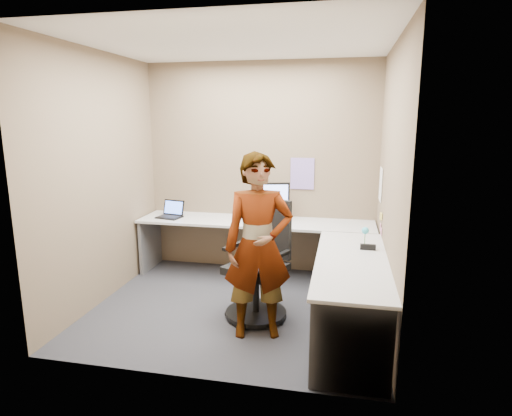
% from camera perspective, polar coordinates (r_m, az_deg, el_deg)
% --- Properties ---
extents(ground, '(3.00, 3.00, 0.00)m').
position_cam_1_polar(ground, '(4.72, -2.61, -13.11)').
color(ground, '#27272D').
rests_on(ground, ground).
extents(wall_back, '(3.00, 0.00, 3.00)m').
position_cam_1_polar(wall_back, '(5.58, 0.57, 5.28)').
color(wall_back, brown).
rests_on(wall_back, ground).
extents(wall_right, '(0.00, 2.70, 2.70)m').
position_cam_1_polar(wall_right, '(4.21, 17.41, 2.53)').
color(wall_right, brown).
rests_on(wall_right, ground).
extents(wall_left, '(0.00, 2.70, 2.70)m').
position_cam_1_polar(wall_left, '(4.92, -19.99, 3.65)').
color(wall_left, brown).
rests_on(wall_left, ground).
extents(ceiling, '(3.00, 3.00, 0.00)m').
position_cam_1_polar(ceiling, '(4.33, -2.97, 21.24)').
color(ceiling, white).
rests_on(ceiling, wall_back).
extents(desk, '(2.98, 2.58, 0.73)m').
position_cam_1_polar(desk, '(4.78, 3.57, -5.22)').
color(desk, '#B3B3B3').
rests_on(desk, ground).
extents(paper_ream, '(0.32, 0.27, 0.06)m').
position_cam_1_polar(paper_ream, '(5.37, 2.05, -1.43)').
color(paper_ream, red).
rests_on(paper_ream, desk).
extents(monitor, '(0.44, 0.18, 0.42)m').
position_cam_1_polar(monitor, '(5.32, 2.10, 1.53)').
color(monitor, black).
rests_on(monitor, paper_ream).
extents(laptop, '(0.35, 0.31, 0.22)m').
position_cam_1_polar(laptop, '(5.67, -11.23, -0.65)').
color(laptop, black).
rests_on(laptop, desk).
extents(trackball_mouse, '(0.12, 0.08, 0.07)m').
position_cam_1_polar(trackball_mouse, '(5.47, -1.76, -1.19)').
color(trackball_mouse, '#B7B7BC').
rests_on(trackball_mouse, desk).
extents(origami, '(0.10, 0.10, 0.06)m').
position_cam_1_polar(origami, '(5.15, 0.38, -1.97)').
color(origami, white).
rests_on(origami, desk).
extents(stapler, '(0.15, 0.04, 0.05)m').
position_cam_1_polar(stapler, '(4.35, 14.70, -5.06)').
color(stapler, black).
rests_on(stapler, desk).
extents(flower, '(0.07, 0.07, 0.22)m').
position_cam_1_polar(flower, '(4.36, 14.34, -3.40)').
color(flower, brown).
rests_on(flower, desk).
extents(calendar_purple, '(0.30, 0.01, 0.40)m').
position_cam_1_polar(calendar_purple, '(5.50, 6.19, 4.58)').
color(calendar_purple, '#846BB7').
rests_on(calendar_purple, wall_back).
extents(calendar_white, '(0.01, 0.28, 0.38)m').
position_cam_1_polar(calendar_white, '(5.11, 16.29, 3.05)').
color(calendar_white, white).
rests_on(calendar_white, wall_right).
extents(sticky_note_a, '(0.01, 0.07, 0.07)m').
position_cam_1_polar(sticky_note_a, '(4.82, 16.39, -1.10)').
color(sticky_note_a, '#F2E059').
rests_on(sticky_note_a, wall_right).
extents(sticky_note_b, '(0.01, 0.07, 0.07)m').
position_cam_1_polar(sticky_note_b, '(4.90, 16.26, -2.45)').
color(sticky_note_b, pink).
rests_on(sticky_note_b, wall_right).
extents(sticky_note_c, '(0.01, 0.07, 0.07)m').
position_cam_1_polar(sticky_note_c, '(4.79, 16.35, -3.04)').
color(sticky_note_c, pink).
rests_on(sticky_note_c, wall_right).
extents(sticky_note_d, '(0.01, 0.07, 0.07)m').
position_cam_1_polar(sticky_note_d, '(4.98, 16.24, -1.06)').
color(sticky_note_d, '#F2E059').
rests_on(sticky_note_d, wall_right).
extents(office_chair, '(0.68, 0.68, 1.17)m').
position_cam_1_polar(office_chair, '(4.38, 0.54, -8.32)').
color(office_chair, black).
rests_on(office_chair, ground).
extents(person, '(0.71, 0.56, 1.71)m').
position_cam_1_polar(person, '(3.89, 0.32, -5.17)').
color(person, '#999399').
rests_on(person, ground).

